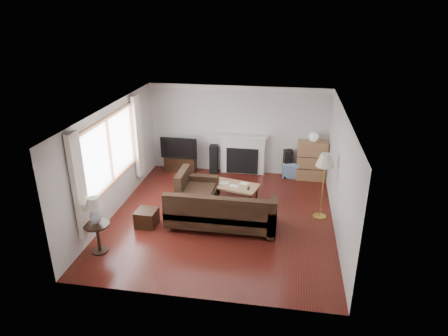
% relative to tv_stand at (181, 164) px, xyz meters
% --- Properties ---
extents(room, '(5.10, 5.60, 2.54)m').
position_rel_tv_stand_xyz_m(room, '(1.64, -2.50, 1.03)').
color(room, '#4E1711').
rests_on(room, ground).
extents(window, '(0.12, 2.74, 1.54)m').
position_rel_tv_stand_xyz_m(window, '(-0.81, -2.70, 1.33)').
color(window, brown).
rests_on(window, room).
extents(curtain_near, '(0.10, 0.35, 2.10)m').
position_rel_tv_stand_xyz_m(curtain_near, '(-0.76, -4.22, 1.18)').
color(curtain_near, white).
rests_on(curtain_near, room).
extents(curtain_far, '(0.10, 0.35, 2.10)m').
position_rel_tv_stand_xyz_m(curtain_far, '(-0.76, -1.18, 1.18)').
color(curtain_far, white).
rests_on(curtain_far, room).
extents(fireplace, '(1.40, 0.26, 1.15)m').
position_rel_tv_stand_xyz_m(fireplace, '(1.79, 0.14, 0.35)').
color(fireplace, white).
rests_on(fireplace, room).
extents(tv_stand, '(0.89, 0.40, 0.44)m').
position_rel_tv_stand_xyz_m(tv_stand, '(0.00, 0.00, 0.00)').
color(tv_stand, black).
rests_on(tv_stand, ground).
extents(television, '(1.05, 0.14, 0.60)m').
position_rel_tv_stand_xyz_m(television, '(0.00, 0.00, 0.52)').
color(television, black).
rests_on(television, tv_stand).
extents(speaker_left, '(0.25, 0.29, 0.82)m').
position_rel_tv_stand_xyz_m(speaker_left, '(0.97, 0.05, 0.19)').
color(speaker_left, black).
rests_on(speaker_left, ground).
extents(speaker_right, '(0.27, 0.31, 0.80)m').
position_rel_tv_stand_xyz_m(speaker_right, '(3.07, 0.05, 0.18)').
color(speaker_right, black).
rests_on(speaker_right, ground).
extents(bookshelf, '(0.80, 0.38, 1.10)m').
position_rel_tv_stand_xyz_m(bookshelf, '(3.71, 0.03, 0.33)').
color(bookshelf, '#9D7149').
rests_on(bookshelf, ground).
extents(globe_lamp, '(0.26, 0.26, 0.26)m').
position_rel_tv_stand_xyz_m(globe_lamp, '(3.71, 0.03, 1.00)').
color(globe_lamp, white).
rests_on(globe_lamp, bookshelf).
extents(sectional_sofa, '(2.57, 1.88, 0.83)m').
position_rel_tv_stand_xyz_m(sectional_sofa, '(1.71, -2.92, 0.19)').
color(sectional_sofa, black).
rests_on(sectional_sofa, ground).
extents(coffee_table, '(1.26, 0.88, 0.45)m').
position_rel_tv_stand_xyz_m(coffee_table, '(1.81, -1.67, 0.00)').
color(coffee_table, '#9C744B').
rests_on(coffee_table, ground).
extents(footstool, '(0.46, 0.46, 0.37)m').
position_rel_tv_stand_xyz_m(footstool, '(0.07, -3.13, -0.04)').
color(footstool, black).
rests_on(footstool, ground).
extents(floor_lamp, '(0.51, 0.51, 1.55)m').
position_rel_tv_stand_xyz_m(floor_lamp, '(3.85, -2.12, 0.55)').
color(floor_lamp, gold).
rests_on(floor_lamp, ground).
extents(side_table, '(0.50, 0.50, 0.63)m').
position_rel_tv_stand_xyz_m(side_table, '(-0.51, -4.23, 0.09)').
color(side_table, black).
rests_on(side_table, ground).
extents(table_lamp, '(0.35, 0.35, 0.56)m').
position_rel_tv_stand_xyz_m(table_lamp, '(-0.51, -4.23, 0.68)').
color(table_lamp, silver).
rests_on(table_lamp, side_table).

